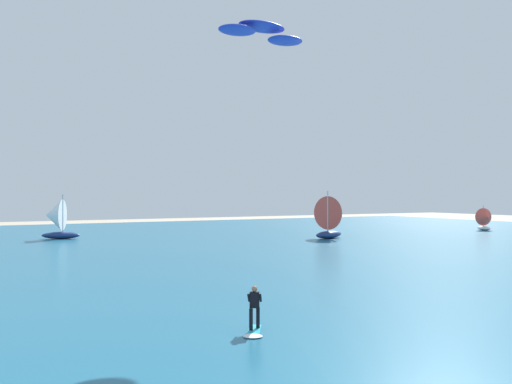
{
  "coord_description": "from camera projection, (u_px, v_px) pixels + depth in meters",
  "views": [
    {
      "loc": [
        -11.17,
        -1.64,
        5.18
      ],
      "look_at": [
        -0.5,
        17.72,
        5.31
      ],
      "focal_mm": 37.02,
      "sensor_mm": 36.0,
      "label": 1
    }
  ],
  "objects": [
    {
      "name": "sailboat_heeled_over",
      "position": [
        485.0,
        219.0,
        75.73
      ],
      "size": [
        2.84,
        3.18,
        3.58
      ],
      "color": "white",
      "rests_on": "ocean"
    },
    {
      "name": "sailboat_center_horizon",
      "position": [
        332.0,
        216.0,
        62.27
      ],
      "size": [
        4.95,
        4.39,
        5.55
      ],
      "color": "navy",
      "rests_on": "ocean"
    },
    {
      "name": "ocean",
      "position": [
        97.0,
        248.0,
        51.27
      ],
      "size": [
        160.0,
        90.0,
        0.1
      ],
      "primitive_type": "cube",
      "color": "#1E607F",
      "rests_on": "ground"
    },
    {
      "name": "kite",
      "position": [
        262.0,
        32.0,
        28.58
      ],
      "size": [
        5.48,
        2.33,
        0.81
      ],
      "color": "#1E33B2"
    },
    {
      "name": "kitesurfer",
      "position": [
        254.0,
        315.0,
        19.57
      ],
      "size": [
        1.52,
        1.95,
        1.67
      ],
      "color": "#26B2CC",
      "rests_on": "ocean"
    },
    {
      "name": "sailboat_outermost",
      "position": [
        55.0,
        219.0,
        60.98
      ],
      "size": [
        4.57,
        4.1,
        5.15
      ],
      "color": "navy",
      "rests_on": "ocean"
    }
  ]
}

